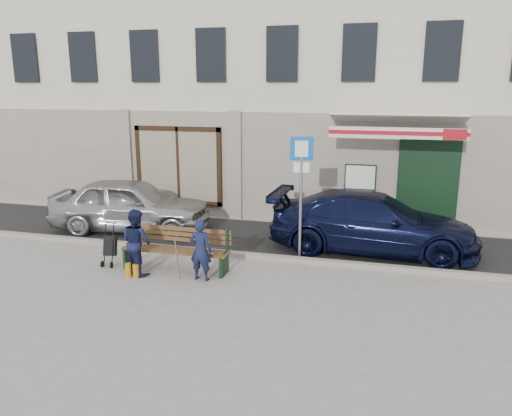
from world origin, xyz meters
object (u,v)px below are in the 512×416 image
(parking_sign, at_px, (301,178))
(bench, at_px, (174,249))
(car_silver, at_px, (131,205))
(car_navy, at_px, (373,223))
(man, at_px, (201,250))
(woman, at_px, (137,242))
(stroller, at_px, (110,247))

(parking_sign, bearing_deg, bench, -160.05)
(car_silver, height_order, car_navy, car_silver)
(man, distance_m, woman, 1.45)
(car_silver, relative_size, woman, 3.05)
(parking_sign, distance_m, woman, 3.89)
(man, bearing_deg, stroller, -6.22)
(car_navy, height_order, woman, car_navy)
(man, bearing_deg, bench, -25.94)
(car_silver, xyz_separation_m, car_navy, (6.54, -0.09, -0.02))
(car_silver, bearing_deg, parking_sign, -109.83)
(car_silver, bearing_deg, woman, -156.93)
(car_silver, relative_size, stroller, 4.55)
(car_silver, bearing_deg, man, -140.03)
(car_navy, xyz_separation_m, man, (-3.36, -2.82, -0.07))
(car_silver, height_order, parking_sign, parking_sign)
(parking_sign, bearing_deg, car_navy, 22.04)
(car_silver, distance_m, woman, 3.40)
(car_navy, xyz_separation_m, bench, (-4.15, -2.41, -0.26))
(parking_sign, relative_size, woman, 1.99)
(car_silver, xyz_separation_m, man, (3.19, -2.91, -0.09))
(bench, bearing_deg, stroller, -176.10)
(parking_sign, relative_size, bench, 1.19)
(car_silver, height_order, stroller, car_silver)
(car_navy, bearing_deg, woman, 122.27)
(car_navy, bearing_deg, stroller, 115.67)
(car_navy, distance_m, stroller, 6.20)
(car_navy, height_order, man, car_navy)
(car_silver, relative_size, car_navy, 0.88)
(parking_sign, distance_m, man, 2.84)
(car_silver, xyz_separation_m, woman, (1.74, -2.93, -0.03))
(woman, bearing_deg, bench, -120.68)
(woman, xyz_separation_m, stroller, (-0.85, 0.32, -0.29))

